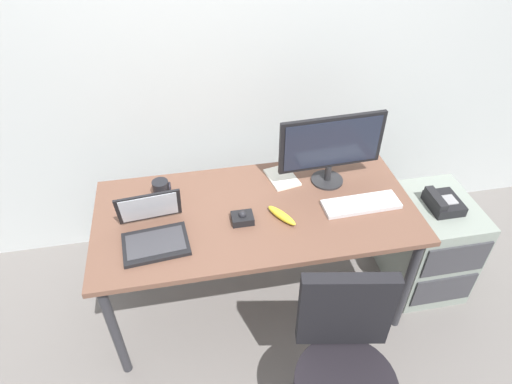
% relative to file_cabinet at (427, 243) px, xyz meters
% --- Properties ---
extents(ground_plane, '(8.00, 8.00, 0.00)m').
position_rel_file_cabinet_xyz_m(ground_plane, '(-1.07, 0.03, -0.31)').
color(ground_plane, slate).
extents(back_wall, '(6.00, 0.10, 2.80)m').
position_rel_file_cabinet_xyz_m(back_wall, '(-1.07, 0.78, 1.09)').
color(back_wall, '#B8BDBC').
rests_on(back_wall, ground).
extents(desk, '(1.68, 0.80, 0.74)m').
position_rel_file_cabinet_xyz_m(desk, '(-1.07, 0.03, 0.36)').
color(desk, brown).
rests_on(desk, ground).
extents(file_cabinet, '(0.42, 0.53, 0.63)m').
position_rel_file_cabinet_xyz_m(file_cabinet, '(0.00, 0.00, 0.00)').
color(file_cabinet, gray).
rests_on(file_cabinet, ground).
extents(desk_phone, '(0.17, 0.20, 0.09)m').
position_rel_file_cabinet_xyz_m(desk_phone, '(-0.01, -0.02, 0.35)').
color(desk_phone, black).
rests_on(desk_phone, file_cabinet).
extents(office_chair, '(0.52, 0.52, 0.92)m').
position_rel_file_cabinet_xyz_m(office_chair, '(-0.83, -0.77, 0.10)').
color(office_chair, black).
rests_on(office_chair, ground).
extents(monitor_main, '(0.58, 0.18, 0.41)m').
position_rel_file_cabinet_xyz_m(monitor_main, '(-0.63, 0.20, 0.66)').
color(monitor_main, '#262628').
rests_on(monitor_main, desk).
extents(keyboard, '(0.41, 0.15, 0.03)m').
position_rel_file_cabinet_xyz_m(keyboard, '(-0.52, -0.04, 0.44)').
color(keyboard, silver).
rests_on(keyboard, desk).
extents(laptop, '(0.34, 0.33, 0.23)m').
position_rel_file_cabinet_xyz_m(laptop, '(-1.59, -0.08, 0.48)').
color(laptop, black).
rests_on(laptop, desk).
extents(trackball_mouse, '(0.11, 0.09, 0.07)m').
position_rel_file_cabinet_xyz_m(trackball_mouse, '(-1.15, -0.04, 0.45)').
color(trackball_mouse, black).
rests_on(trackball_mouse, desk).
extents(coffee_mug, '(0.10, 0.09, 0.09)m').
position_rel_file_cabinet_xyz_m(coffee_mug, '(-1.55, 0.25, 0.47)').
color(coffee_mug, black).
rests_on(coffee_mug, desk).
extents(paper_notepad, '(0.19, 0.23, 0.01)m').
position_rel_file_cabinet_xyz_m(paper_notepad, '(-0.87, 0.27, 0.43)').
color(paper_notepad, white).
rests_on(paper_notepad, desk).
extents(banana, '(0.14, 0.18, 0.04)m').
position_rel_file_cabinet_xyz_m(banana, '(-0.95, -0.06, 0.45)').
color(banana, yellow).
rests_on(banana, desk).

